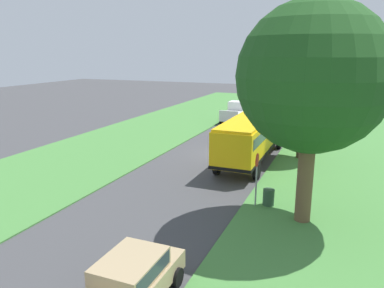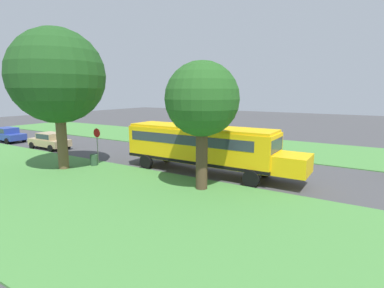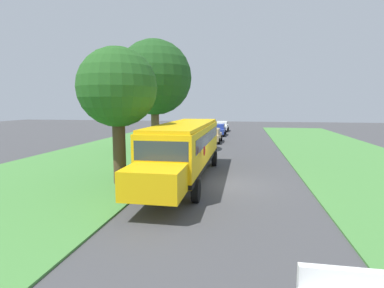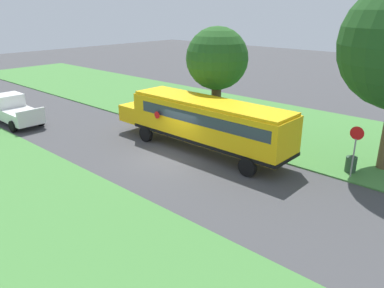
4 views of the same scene
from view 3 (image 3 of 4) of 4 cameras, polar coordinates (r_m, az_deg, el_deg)
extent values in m
plane|color=#424244|center=(16.07, 7.00, -7.68)|extent=(120.00, 120.00, 0.00)
cube|color=#47843D|center=(19.32, -24.27, -5.58)|extent=(12.00, 80.00, 0.08)
cube|color=yellow|center=(17.05, -1.10, -0.23)|extent=(2.50, 10.50, 2.20)
cube|color=yellow|center=(11.24, -7.25, -7.21)|extent=(2.20, 1.90, 1.10)
cube|color=yellow|center=(16.93, -1.11, 3.73)|extent=(2.35, 10.29, 0.16)
cube|color=black|center=(17.21, -1.09, -3.46)|extent=(2.54, 10.54, 0.20)
cube|color=#2D3842|center=(17.29, -0.91, 1.42)|extent=(2.53, 9.24, 0.64)
cube|color=#2D3842|center=(11.98, -5.92, -1.34)|extent=(2.25, 0.12, 0.80)
cylinder|color=red|center=(13.98, 2.37, -1.33)|extent=(0.03, 0.44, 0.44)
cylinder|color=black|center=(13.07, 0.76, -8.91)|extent=(0.30, 1.00, 1.00)
cylinder|color=black|center=(13.68, -9.74, -8.27)|extent=(0.30, 1.00, 1.00)
cylinder|color=black|center=(20.68, 4.29, -2.80)|extent=(0.30, 1.00, 1.00)
cylinder|color=black|center=(21.07, -2.50, -2.59)|extent=(0.30, 1.00, 1.00)
cube|color=tan|center=(33.54, 3.87, 1.42)|extent=(1.80, 4.40, 0.64)
cube|color=tan|center=(33.33, 3.86, 2.45)|extent=(1.60, 2.20, 0.60)
cube|color=#2D3842|center=(33.33, 3.86, 2.48)|extent=(1.62, 2.02, 0.45)
cylinder|color=black|center=(35.16, 2.68, 1.18)|extent=(0.22, 0.64, 0.64)
cylinder|color=black|center=(34.97, 5.60, 1.12)|extent=(0.22, 0.64, 0.64)
cylinder|color=black|center=(32.21, 1.99, 0.60)|extent=(0.22, 0.64, 0.64)
cylinder|color=black|center=(32.01, 5.18, 0.53)|extent=(0.22, 0.64, 0.64)
cube|color=#283D93|center=(41.05, 5.02, 2.52)|extent=(1.80, 4.40, 0.64)
cube|color=#283D93|center=(41.15, 5.05, 3.40)|extent=(1.60, 2.20, 0.60)
cube|color=#2D3842|center=(41.15, 5.05, 3.43)|extent=(1.62, 2.02, 0.45)
cylinder|color=black|center=(39.53, 6.12, 1.85)|extent=(0.22, 0.64, 0.64)
cylinder|color=black|center=(39.69, 3.53, 1.90)|extent=(0.22, 0.64, 0.64)
cylinder|color=black|center=(42.50, 6.40, 2.24)|extent=(0.22, 0.64, 0.64)
cylinder|color=black|center=(42.65, 3.99, 2.29)|extent=(0.22, 0.64, 0.64)
cube|color=silver|center=(47.69, 5.73, 3.21)|extent=(1.80, 4.40, 0.64)
cube|color=silver|center=(47.80, 5.75, 3.96)|extent=(1.60, 2.20, 0.60)
cube|color=#2D3842|center=(47.80, 5.75, 3.98)|extent=(1.62, 2.02, 0.45)
cylinder|color=black|center=(46.17, 6.70, 2.65)|extent=(0.22, 0.64, 0.64)
cylinder|color=black|center=(46.31, 4.47, 2.70)|extent=(0.22, 0.64, 0.64)
cylinder|color=black|center=(49.15, 6.90, 2.94)|extent=(0.22, 0.64, 0.64)
cylinder|color=black|center=(49.28, 4.81, 2.98)|extent=(0.22, 0.64, 0.64)
cube|color=silver|center=(5.98, 29.73, -21.67)|extent=(2.00, 0.16, 0.36)
cylinder|color=#4C3826|center=(16.11, -13.66, -1.33)|extent=(0.66, 0.66, 3.55)
sphere|color=#23561E|center=(15.95, -14.03, 10.45)|extent=(4.05, 4.05, 4.05)
sphere|color=#23561E|center=(15.99, -16.22, 11.55)|extent=(2.67, 2.67, 2.67)
cylinder|color=brown|center=(26.38, -7.02, 2.79)|extent=(0.70, 0.70, 4.10)
sphere|color=#1E4C1C|center=(26.39, -7.17, 12.45)|extent=(6.38, 6.38, 6.38)
sphere|color=#1E4C1C|center=(25.66, -6.78, 12.10)|extent=(4.53, 4.53, 4.53)
cylinder|color=gray|center=(25.05, -2.42, 0.30)|extent=(0.08, 0.08, 2.10)
cylinder|color=red|center=(24.92, -2.44, 3.38)|extent=(0.03, 0.68, 0.68)
cylinder|color=#2D4C33|center=(25.03, -3.87, -1.11)|extent=(0.56, 0.56, 0.90)
camera|label=1|loc=(42.59, -2.30, 11.99)|focal=35.00mm
camera|label=2|loc=(21.52, -62.97, 6.86)|focal=28.00mm
camera|label=4|loc=(32.87, 34.03, 13.23)|focal=35.00mm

